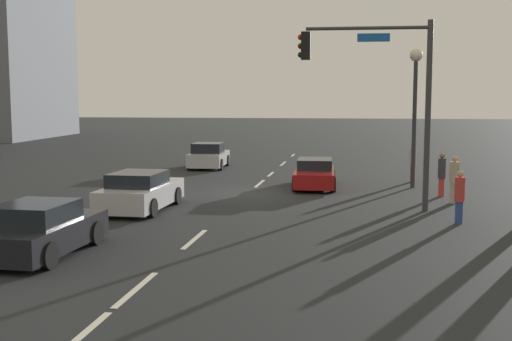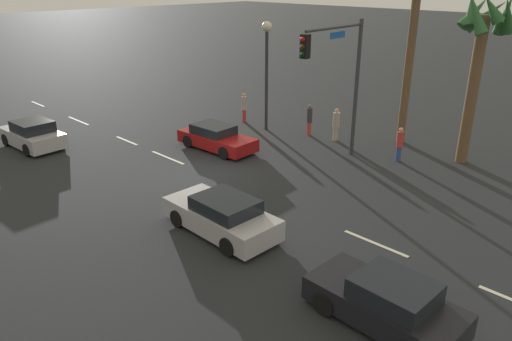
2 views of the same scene
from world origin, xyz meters
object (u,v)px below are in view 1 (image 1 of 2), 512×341
at_px(car_2, 140,192).
at_px(traffic_signal, 385,84).
at_px(car_0, 40,230).
at_px(pedestrian_1, 454,179).
at_px(pedestrian_3, 442,173).
at_px(streetlamp, 415,91).
at_px(car_1, 315,174).
at_px(pedestrian_0, 460,196).
at_px(car_3, 209,156).
at_px(pedestrian_2, 413,162).

bearing_deg(car_2, traffic_signal, 98.72).
bearing_deg(car_0, pedestrian_1, 130.83).
bearing_deg(pedestrian_3, streetlamp, -159.79).
relative_size(car_2, traffic_signal, 0.67).
height_order(traffic_signal, streetlamp, traffic_signal).
bearing_deg(car_0, pedestrian_3, 135.84).
bearing_deg(car_0, car_2, 177.80).
bearing_deg(pedestrian_1, car_1, -123.09).
bearing_deg(pedestrian_0, streetlamp, -175.01).
xyz_separation_m(car_1, pedestrian_0, (7.58, 5.00, 0.30)).
height_order(car_1, traffic_signal, traffic_signal).
distance_m(car_3, streetlamp, 13.09).
xyz_separation_m(streetlamp, pedestrian_2, (-2.00, 0.17, -3.29)).
relative_size(car_0, streetlamp, 0.67).
distance_m(car_3, traffic_signal, 16.00).
distance_m(pedestrian_2, pedestrian_3, 4.52).
xyz_separation_m(traffic_signal, pedestrian_0, (2.09, 2.25, -3.50)).
xyz_separation_m(car_2, pedestrian_3, (-4.87, 10.85, 0.30)).
relative_size(streetlamp, pedestrian_1, 3.41).
bearing_deg(car_1, pedestrian_1, 56.91).
height_order(car_2, pedestrian_3, pedestrian_3).
bearing_deg(pedestrian_3, pedestrian_2, -170.65).
relative_size(car_2, streetlamp, 0.72).
bearing_deg(pedestrian_2, pedestrian_1, 9.15).
bearing_deg(car_1, car_3, -137.15).
height_order(pedestrian_0, pedestrian_1, pedestrian_1).
xyz_separation_m(car_1, traffic_signal, (5.50, 2.75, 3.80)).
xyz_separation_m(car_0, pedestrian_3, (-11.43, 11.10, 0.32)).
height_order(streetlamp, pedestrian_3, streetlamp).
bearing_deg(pedestrian_1, pedestrian_2, -170.85).
bearing_deg(pedestrian_3, car_2, -65.84).
xyz_separation_m(traffic_signal, pedestrian_1, (-1.95, 2.69, -3.46)).
bearing_deg(streetlamp, car_0, -36.28).
distance_m(car_1, pedestrian_0, 9.09).
distance_m(car_1, pedestrian_3, 5.55).
bearing_deg(car_1, traffic_signal, 26.59).
bearing_deg(traffic_signal, car_3, -143.50).
height_order(car_3, pedestrian_0, pedestrian_0).
height_order(car_0, car_3, car_3).
distance_m(traffic_signal, streetlamp, 6.23).
xyz_separation_m(car_3, pedestrian_0, (14.59, 11.50, 0.23)).
relative_size(car_3, streetlamp, 0.66).
relative_size(car_1, streetlamp, 0.72).
xyz_separation_m(car_0, car_2, (-6.56, 0.25, 0.02)).
distance_m(car_2, traffic_signal, 9.29).
bearing_deg(traffic_signal, streetlamp, 165.69).
bearing_deg(pedestrian_2, pedestrian_0, 3.05).
bearing_deg(pedestrian_1, pedestrian_3, -171.42).
xyz_separation_m(car_0, streetlamp, (-13.89, 10.19, 3.63)).
relative_size(car_1, car_3, 1.09).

